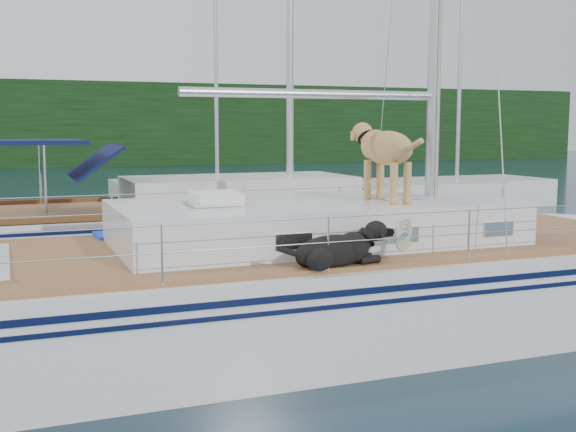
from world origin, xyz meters
name	(u,v)px	position (x,y,z in m)	size (l,w,h in m)	color
ground	(258,340)	(0.00, 0.00, 0.00)	(120.00, 120.00, 0.00)	black
tree_line	(49,124)	(0.00, 45.00, 3.00)	(90.00, 3.00, 6.00)	black
shore_bank	(49,158)	(0.00, 46.20, 0.60)	(92.00, 1.00, 1.20)	#595147
main_sailboat	(266,289)	(0.11, -0.01, 0.68)	(12.00, 3.80, 14.01)	silver
neighbor_sailboat	(190,229)	(0.59, 6.14, 0.63)	(11.00, 3.50, 13.30)	silver
bg_boat_center	(217,193)	(4.00, 16.00, 0.45)	(7.20, 3.00, 11.65)	silver
bg_boat_east	(456,193)	(12.00, 13.00, 0.46)	(6.40, 3.00, 11.65)	silver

